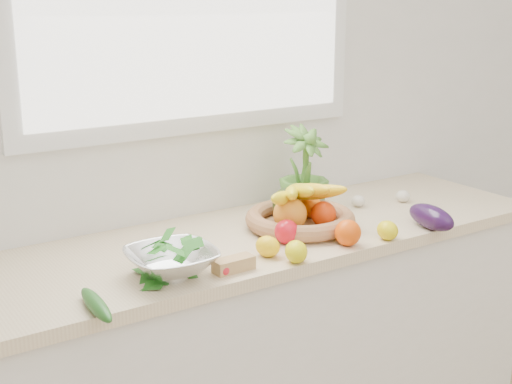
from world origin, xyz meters
TOP-DOWN VIEW (x-y plane):
  - back_wall at (0.00, 2.25)m, footprint 4.50×0.02m
  - counter_cabinet at (0.00, 1.95)m, footprint 2.20×0.58m
  - countertop at (0.00, 1.95)m, footprint 2.24×0.62m
  - orange_loose at (0.24, 1.70)m, footprint 0.10×0.10m
  - lemon_a at (0.38, 1.67)m, footprint 0.07×0.09m
  - lemon_b at (0.02, 1.67)m, footprint 0.09×0.10m
  - lemon_c at (-0.02, 1.76)m, footprint 0.09×0.10m
  - apple at (0.09, 1.82)m, footprint 0.09×0.09m
  - ginger at (-0.17, 1.72)m, footprint 0.12×0.05m
  - garlic_a at (0.73, 1.95)m, footprint 0.06×0.06m
  - garlic_b at (0.55, 2.00)m, footprint 0.06×0.06m
  - garlic_c at (0.27, 1.80)m, footprint 0.07×0.07m
  - eggplant at (0.58, 1.67)m, footprint 0.10×0.21m
  - cucumber at (-0.60, 1.67)m, footprint 0.06×0.22m
  - radish at (-0.21, 1.70)m, footprint 0.04×0.04m
  - potted_herb at (0.34, 2.06)m, footprint 0.20×0.20m
  - fruit_basket at (0.22, 1.92)m, footprint 0.46×0.46m
  - colander_with_spinach at (-0.34, 1.77)m, footprint 0.26×0.26m

SIDE VIEW (x-z plane):
  - counter_cabinet at x=0.00m, z-range 0.00..0.86m
  - countertop at x=0.00m, z-range 0.86..0.90m
  - radish at x=-0.21m, z-range 0.90..0.93m
  - ginger at x=-0.17m, z-range 0.90..0.94m
  - cucumber at x=-0.60m, z-range 0.90..0.94m
  - garlic_b at x=0.55m, z-range 0.90..0.94m
  - garlic_a at x=0.73m, z-range 0.90..0.94m
  - garlic_c at x=0.27m, z-range 0.90..0.94m
  - lemon_a at x=0.38m, z-range 0.90..0.96m
  - lemon_c at x=-0.02m, z-range 0.90..0.96m
  - lemon_b at x=0.02m, z-range 0.90..0.97m
  - apple at x=0.09m, z-range 0.90..0.98m
  - eggplant at x=0.58m, z-range 0.90..0.98m
  - orange_loose at x=0.24m, z-range 0.90..0.98m
  - fruit_basket at x=0.22m, z-range 0.86..1.05m
  - colander_with_spinach at x=-0.34m, z-range 0.90..1.03m
  - potted_herb at x=0.34m, z-range 0.89..1.21m
  - back_wall at x=0.00m, z-range 0.00..2.70m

